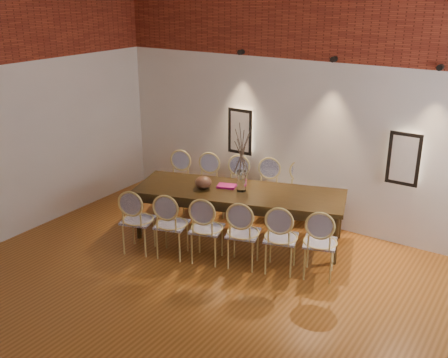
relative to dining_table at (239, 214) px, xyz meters
The scene contains 25 objects.
floor 2.53m from the dining_table, 74.14° to the right, with size 7.00×7.00×0.02m, color #92541E.
wall_back 2.10m from the dining_table, 59.27° to the left, with size 7.00×0.10×4.00m, color silver.
brick_band_back 3.15m from the dining_table, 57.67° to the left, with size 7.00×0.02×1.50m, color maroon.
niche_left 1.53m from the dining_table, 120.50° to the left, with size 0.36×0.06×0.66m, color #FFEAC6.
niche_right 2.43m from the dining_table, 27.87° to the left, with size 0.36×0.06×0.66m, color #FFEAC6.
spot_fixture_left 2.48m from the dining_table, 121.24° to the left, with size 0.08×0.08×0.10m, color black.
spot_fixture_mid 2.56m from the dining_table, 49.08° to the left, with size 0.08×0.08×0.10m, color black.
spot_fixture_right 3.31m from the dining_table, 24.04° to the left, with size 0.08×0.08×0.10m, color black.
dining_table is the anchor object (origin of this frame).
chair_near_a 1.46m from the dining_table, 131.19° to the right, with size 0.44×0.44×0.94m, color tan, non-canonical shape.
chair_near_b 1.07m from the dining_table, 117.09° to the right, with size 0.44×0.44×0.94m, color tan, non-canonical shape.
chair_near_c 0.81m from the dining_table, 90.73° to the right, with size 0.44×0.44×0.94m, color tan, non-canonical shape.
chair_near_d 0.81m from the dining_table, 54.46° to the right, with size 0.44×0.44×0.94m, color tan, non-canonical shape.
chair_near_e 1.07m from the dining_table, 28.10° to the right, with size 0.44×0.44×0.94m, color tan, non-canonical shape.
chair_near_f 1.46m from the dining_table, 14.01° to the right, with size 0.44×0.44×0.94m, color tan, non-canonical shape.
chair_far_a 1.46m from the dining_table, 165.99° to the left, with size 0.44×0.44×0.94m, color tan, non-canonical shape.
chair_far_b 1.07m from the dining_table, 151.90° to the left, with size 0.44×0.44×0.94m, color tan, non-canonical shape.
chair_far_c 0.81m from the dining_table, 125.54° to the left, with size 0.44×0.44×0.94m, color tan, non-canonical shape.
chair_far_d 0.81m from the dining_table, 89.27° to the left, with size 0.44×0.44×0.94m, color tan, non-canonical shape.
chair_far_e 1.07m from the dining_table, 62.91° to the left, with size 0.44×0.44×0.94m, color tan, non-canonical shape.
chair_far_f 1.46m from the dining_table, 48.81° to the left, with size 0.44×0.44×0.94m, color tan, non-canonical shape.
vase 0.53m from the dining_table, 17.40° to the left, with size 0.14×0.14×0.30m, color silver.
dried_branches 0.98m from the dining_table, 17.40° to the left, with size 0.50×0.50×0.70m, color #4D3B2D, non-canonical shape.
bowl 0.70m from the dining_table, 157.14° to the right, with size 0.24×0.24×0.18m, color #553120.
book 0.45m from the dining_table, behind, with size 0.26×0.18×0.03m, color #940F5A.
Camera 1 is at (2.95, -3.55, 3.50)m, focal length 42.00 mm.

